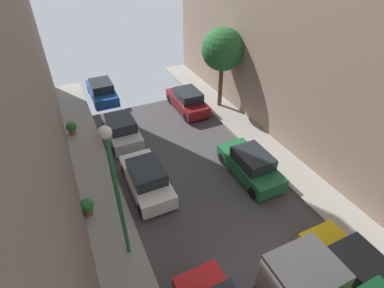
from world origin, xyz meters
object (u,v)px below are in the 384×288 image
Objects in this scene: parked_car_left_3 at (147,179)px; parked_car_left_5 at (102,91)px; parked_car_right_3 at (251,165)px; parked_car_right_4 at (188,101)px; potted_plant_4 at (72,127)px; parked_car_left_4 at (121,129)px; potted_plant_3 at (87,206)px; lamp_post at (115,180)px; street_tree_1 at (223,50)px; parked_car_right_2 at (356,272)px.

parked_car_left_3 and parked_car_left_5 have the same top height.
parked_car_right_4 is (0.00, 8.16, 0.00)m from parked_car_right_3.
parked_car_left_3 reaches higher than potted_plant_4.
potted_plant_4 is at bearing 148.69° from parked_car_left_4.
potted_plant_3 is at bearing -139.05° from parked_car_right_4.
parked_car_left_3 is 0.69× the size of lamp_post.
lamp_post reaches higher than parked_car_right_3.
street_tree_1 reaches higher than parked_car_right_3.
parked_car_left_4 is 6.00m from parked_car_left_5.
street_tree_1 is at bearing 31.86° from potted_plant_3.
parked_car_left_5 is (0.00, 6.00, 0.00)m from parked_car_left_4.
parked_car_right_2 is 15.02m from street_tree_1.
potted_plant_3 is 7.37m from potted_plant_4.
parked_car_left_3 is at bearing -90.00° from parked_car_left_4.
parked_car_left_4 is 9.26m from lamp_post.
parked_car_left_3 is 5.09m from parked_car_left_4.
parked_car_left_3 and parked_car_left_4 have the same top height.
parked_car_left_4 is at bearing -90.00° from parked_car_left_5.
street_tree_1 is at bearing 38.55° from parked_car_left_3.
parked_car_right_3 is at bearing -14.07° from parked_car_left_3.
parked_car_right_2 is at bearing -67.86° from parked_car_left_4.
parked_car_left_4 is 1.00× the size of parked_car_right_4.
street_tree_1 is 6.50× the size of potted_plant_4.
parked_car_left_3 is 10.59m from street_tree_1.
parked_car_right_3 is at bearing -5.42° from potted_plant_3.
lamp_post reaches higher than parked_car_left_4.
parked_car_left_3 is 5.11m from lamp_post.
parked_car_left_5 is 1.00× the size of parked_car_right_2.
potted_plant_4 is at bearing 88.12° from potted_plant_3.
parked_car_left_5 is 14.92m from lamp_post.
parked_car_left_5 is at bearing 113.46° from parked_car_right_3.
potted_plant_3 is at bearing 137.99° from parked_car_right_2.
parked_car_left_4 is 6.42m from potted_plant_3.
parked_car_right_4 is (5.40, 6.81, 0.00)m from parked_car_left_3.
parked_car_right_3 is (0.00, 6.83, 0.00)m from parked_car_right_2.
parked_car_left_5 reaches higher than potted_plant_3.
parked_car_left_3 is 1.00× the size of parked_car_right_2.
parked_car_right_4 is (5.40, 1.72, 0.00)m from parked_car_left_4.
parked_car_left_4 is 1.00× the size of parked_car_right_2.
parked_car_left_4 is at bearing 112.14° from parked_car_right_2.
parked_car_left_4 is 1.00× the size of parked_car_right_3.
parked_car_left_3 is at bearing 165.93° from parked_car_right_3.
parked_car_left_4 is 4.79× the size of potted_plant_4.
parked_car_right_2 is at bearing -33.73° from lamp_post.
parked_car_right_3 is 8.16m from parked_car_right_4.
parked_car_left_3 is 7.38m from potted_plant_4.
parked_car_left_4 is at bearing -31.31° from potted_plant_4.
parked_car_right_4 is 11.22m from potted_plant_3.
street_tree_1 reaches higher than parked_car_left_5.
street_tree_1 reaches higher than potted_plant_3.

